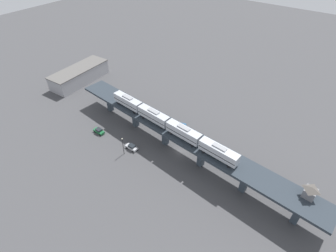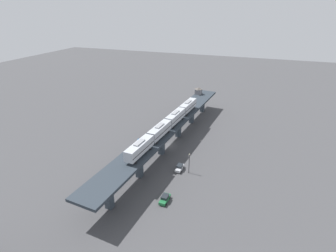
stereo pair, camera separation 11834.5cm
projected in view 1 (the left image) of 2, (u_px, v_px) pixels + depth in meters
ground_plane at (180, 152)px, 88.22m from camera, size 400.00×400.00×0.00m
elevated_viaduct at (181, 136)px, 83.52m from camera, size 16.45×92.38×8.50m
subway_train at (168, 123)px, 82.53m from camera, size 7.18×49.85×4.45m
signal_hut at (310, 192)px, 63.27m from camera, size 3.49×3.49×3.40m
street_car_silver at (132, 147)px, 88.75m from camera, size 2.03×4.44×1.89m
street_car_green at (99, 131)px, 95.34m from camera, size 2.03×4.44×1.89m
delivery_truck at (176, 126)px, 96.06m from camera, size 3.79×7.52×3.20m
street_lamp at (123, 145)px, 85.01m from camera, size 0.44×0.44×6.94m
warehouse_building at (80, 75)px, 123.09m from camera, size 29.11×11.87×6.80m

